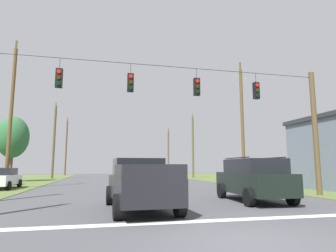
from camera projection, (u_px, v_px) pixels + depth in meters
The scene contains 18 objects.
ground_plane at pixel (242, 240), 6.36m from camera, with size 120.00×120.00×0.00m, color #47474C.
shoulder_grass_right at pixel (331, 186), 24.33m from camera, with size 16.00×80.00×0.03m, color #546632.
stop_bar_stripe at pixel (205, 221), 8.62m from camera, with size 15.11×0.45×0.01m, color white.
lane_dash_0 at pixel (164, 199), 14.42m from camera, with size 0.15×2.50×0.01m, color white.
lane_dash_1 at pixel (146, 189), 20.71m from camera, with size 0.15×2.50×0.01m, color white.
lane_dash_2 at pixel (134, 183), 28.29m from camera, with size 0.15×2.50×0.01m, color white.
lane_dash_3 at pixel (128, 180), 34.86m from camera, with size 0.15×2.50×0.01m, color white.
overhead_signal_span at pixel (165, 119), 14.77m from camera, with size 18.24×0.31×7.23m.
pickup_truck at pixel (140, 184), 10.97m from camera, with size 2.48×5.48×1.95m.
suv_black at pixel (253, 179), 13.51m from camera, with size 2.44×4.90×2.05m.
distant_car_oncoming at pixel (1, 178), 20.54m from camera, with size 2.09×4.34×1.52m.
utility_pole_mid_right at pixel (242, 122), 27.13m from camera, with size 0.29×1.96×11.73m.
utility_pole_far_right at pixel (193, 146), 41.61m from camera, with size 0.29×1.66×9.27m.
utility_pole_near_left at pixel (168, 151), 58.14m from camera, with size 0.32×1.91×9.58m.
utility_pole_far_left at pixel (11, 112), 21.48m from camera, with size 0.26×1.91×11.35m.
utility_pole_distant_right at pixel (54, 140), 38.74m from camera, with size 0.31×1.94×10.38m.
utility_pole_distant_left at pixel (66, 146), 53.18m from camera, with size 0.28×1.79×10.73m.
tree_roadside_far_right at pixel (13, 137), 30.64m from camera, with size 3.26×3.26×6.98m.
Camera 1 is at (-3.07, -6.13, 1.64)m, focal length 30.55 mm.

